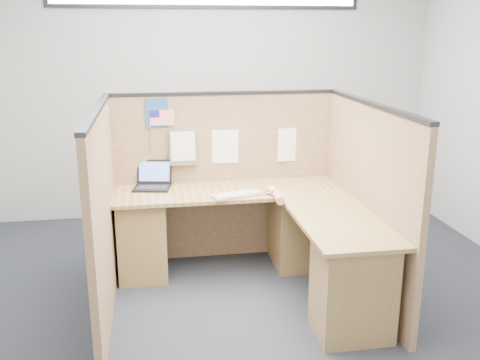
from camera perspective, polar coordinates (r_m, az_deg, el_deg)
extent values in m
plane|color=black|center=(4.23, 0.26, -13.20)|extent=(5.00, 5.00, 0.00)
plane|color=#AEB1B4|center=(5.97, -3.39, 9.49)|extent=(5.00, 0.00, 5.00)
plane|color=#AEB1B4|center=(1.66, 13.54, -7.63)|extent=(5.00, 0.00, 5.00)
cube|color=brown|center=(4.87, -1.70, 0.28)|extent=(2.05, 0.05, 1.50)
cube|color=#232328|center=(4.72, -1.78, 9.26)|extent=(2.05, 0.06, 0.03)
cube|color=brown|center=(3.98, -14.33, -3.76)|extent=(0.05, 1.80, 1.50)
cube|color=#232328|center=(3.80, -15.11, 7.17)|extent=(0.06, 1.80, 0.03)
cube|color=brown|center=(4.29, 13.35, -2.31)|extent=(0.05, 1.80, 1.50)
cube|color=#232328|center=(4.12, 14.03, 7.86)|extent=(0.06, 1.80, 0.03)
cube|color=brown|center=(4.57, -1.15, -1.22)|extent=(1.95, 0.60, 0.03)
cube|color=brown|center=(3.92, 10.58, -4.41)|extent=(0.60, 1.15, 0.03)
cube|color=brown|center=(4.65, -10.36, -5.95)|extent=(0.40, 0.50, 0.70)
cube|color=brown|center=(4.80, 6.01, -5.04)|extent=(0.40, 0.50, 0.70)
cube|color=brown|center=(3.79, 11.95, -11.24)|extent=(0.50, 0.40, 0.70)
cube|color=black|center=(4.64, -9.36, -0.84)|extent=(0.34, 0.28, 0.02)
cube|color=black|center=(4.75, -9.43, 0.91)|extent=(0.31, 0.12, 0.20)
cube|color=#425DA8|center=(4.74, -9.43, 0.88)|extent=(0.27, 0.10, 0.17)
cube|color=gray|center=(4.38, -0.30, -1.63)|extent=(0.44, 0.26, 0.02)
cube|color=silver|center=(4.37, -0.30, -1.45)|extent=(0.40, 0.22, 0.01)
ellipsoid|color=silver|center=(4.44, 3.40, -1.24)|extent=(0.12, 0.09, 0.04)
ellipsoid|color=tan|center=(4.43, 3.42, -0.96)|extent=(0.08, 0.10, 0.05)
cylinder|color=tan|center=(4.39, 3.61, -1.31)|extent=(0.06, 0.05, 0.06)
cylinder|color=tan|center=(4.27, 4.14, -1.82)|extent=(0.09, 0.25, 0.08)
cube|color=#1E4B8A|center=(4.67, -8.88, 7.05)|extent=(0.19, 0.02, 0.26)
cylinder|color=olive|center=(4.68, -9.53, 5.18)|extent=(0.01, 0.01, 0.36)
cube|color=red|center=(4.66, -8.32, 6.59)|extent=(0.21, 0.00, 0.13)
cube|color=navy|center=(4.65, -9.10, 6.99)|extent=(0.08, 0.00, 0.06)
cube|color=slate|center=(4.71, -6.11, 3.44)|extent=(0.24, 0.05, 0.31)
cube|color=white|center=(4.68, -6.10, 3.60)|extent=(0.21, 0.01, 0.26)
cube|color=white|center=(4.77, -1.59, 3.57)|extent=(0.24, 0.01, 0.30)
cube|color=white|center=(4.88, 5.34, 3.78)|extent=(0.24, 0.04, 0.30)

